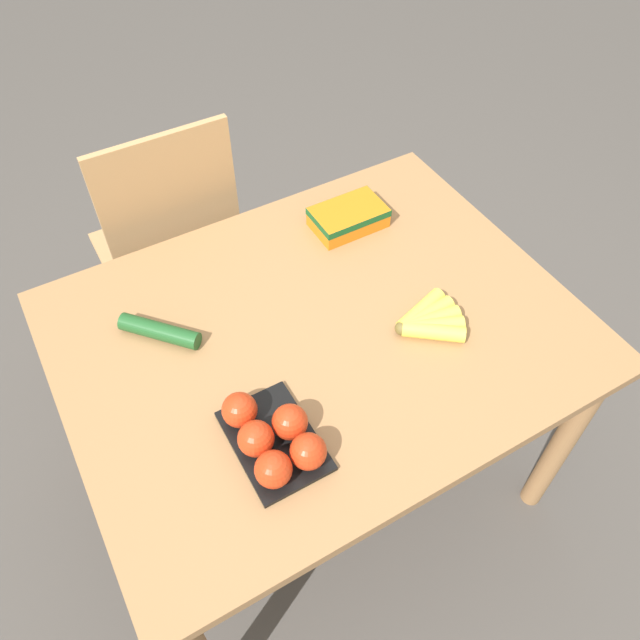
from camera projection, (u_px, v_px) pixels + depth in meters
name	position (u px, v px, depth m)	size (l,w,h in m)	color
ground_plane	(320.00, 471.00, 2.03)	(12.00, 12.00, 0.00)	#4C4742
dining_table	(320.00, 354.00, 1.54)	(1.19, 0.93, 0.74)	#9E7044
chair	(173.00, 250.00, 1.98)	(0.42, 0.40, 0.98)	tan
banana_bunch	(428.00, 321.00, 1.45)	(0.16, 0.16, 0.04)	brown
tomato_pack	(273.00, 438.00, 1.23)	(0.16, 0.24, 0.08)	black
carrot_bag	(348.00, 216.00, 1.67)	(0.19, 0.12, 0.06)	orange
cucumber_near	(160.00, 331.00, 1.43)	(0.16, 0.17, 0.04)	#1E5123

